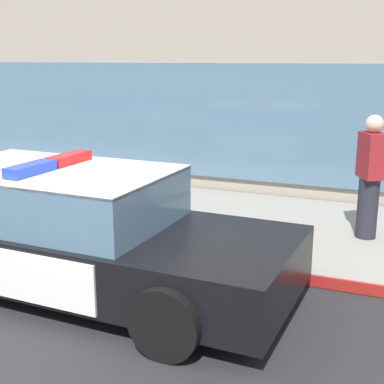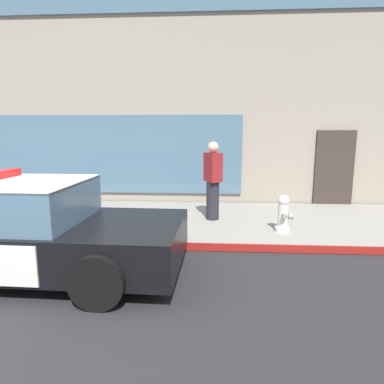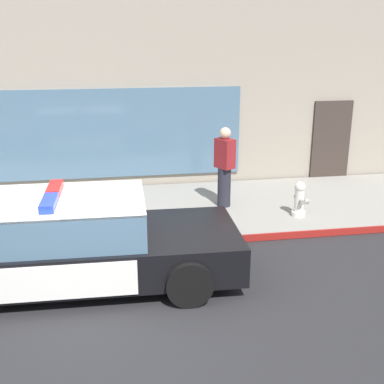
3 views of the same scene
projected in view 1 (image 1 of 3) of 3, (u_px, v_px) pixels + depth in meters
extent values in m
plane|color=#262628|center=(59.00, 333.00, 5.17)|extent=(48.00, 48.00, 0.00)
cube|color=gray|center=(202.00, 220.00, 8.50)|extent=(48.00, 3.39, 0.15)
cube|color=maroon|center=(154.00, 256.00, 6.97)|extent=(28.80, 0.04, 0.14)
cube|color=gray|center=(278.00, 4.00, 12.98)|extent=(20.23, 8.30, 7.73)
cube|color=slate|center=(105.00, 116.00, 10.75)|extent=(12.14, 0.08, 2.10)
cube|color=black|center=(71.00, 245.00, 6.13)|extent=(5.22, 1.99, 0.60)
cube|color=silver|center=(203.00, 252.00, 5.43)|extent=(1.80, 1.87, 0.05)
cube|color=silver|center=(108.00, 221.00, 7.01)|extent=(2.17, 0.08, 0.51)
cube|color=silver|center=(4.00, 273.00, 5.33)|extent=(2.17, 0.08, 0.51)
cube|color=yellow|center=(109.00, 221.00, 7.02)|extent=(0.22, 0.02, 0.26)
cube|color=slate|center=(53.00, 195.00, 6.07)|extent=(2.73, 1.75, 0.60)
cube|color=silver|center=(51.00, 170.00, 6.00)|extent=(2.73, 1.75, 0.04)
cube|color=red|center=(69.00, 158.00, 6.28)|extent=(0.21, 0.64, 0.11)
cube|color=blue|center=(30.00, 169.00, 5.68)|extent=(0.21, 0.64, 0.11)
cylinder|color=black|center=(238.00, 253.00, 6.32)|extent=(0.69, 0.24, 0.68)
cylinder|color=black|center=(166.00, 323.00, 4.66)|extent=(0.69, 0.24, 0.68)
cylinder|color=black|center=(14.00, 219.00, 7.67)|extent=(0.69, 0.24, 0.68)
cylinder|color=#23232D|center=(367.00, 208.00, 7.37)|extent=(0.28, 0.28, 0.85)
cube|color=maroon|center=(372.00, 156.00, 7.19)|extent=(0.42, 0.48, 0.62)
sphere|color=beige|center=(375.00, 124.00, 7.08)|extent=(0.24, 0.24, 0.24)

